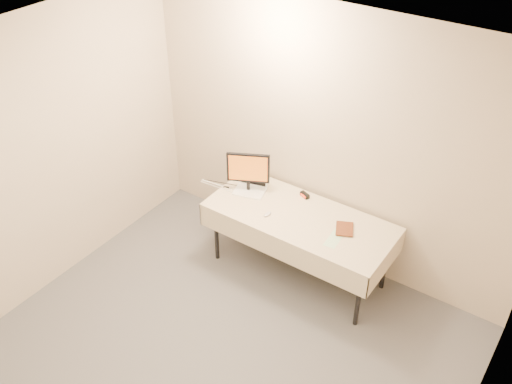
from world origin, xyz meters
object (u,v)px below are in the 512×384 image
Objects in this scene: table at (300,221)px; monitor at (248,170)px; book at (337,220)px; laptop at (251,185)px.

monitor is at bearing 174.83° from table.
book is (0.38, 0.02, 0.17)m from table.
table is 0.67m from laptop.
table is 0.42m from book.
book is at bearing -29.65° from monitor.
laptop is 0.82× the size of monitor.
book is (1.03, -0.08, 0.05)m from laptop.
laptop is at bearing 171.20° from table.
table is at bearing 157.28° from book.
table is at bearing -23.64° from laptop.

